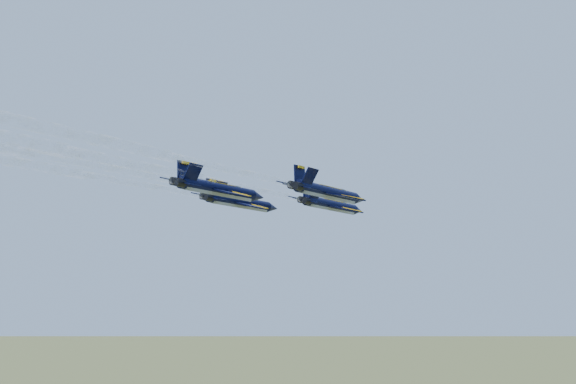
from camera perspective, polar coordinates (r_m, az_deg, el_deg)
The scene contains 4 objects.
jet_lead at distance 105.81m, azimuth 3.94°, elevation -1.21°, with size 12.90×17.25×4.59m.
jet_left at distance 101.52m, azimuth -4.21°, elevation -0.93°, with size 12.90×17.25×4.59m.
jet_right at distance 89.73m, azimuth 3.65°, elevation -0.07°, with size 12.90×17.25×4.59m.
jet_slot at distance 86.76m, azimuth -6.08°, elevation 0.21°, with size 12.90×17.25×4.59m.
Camera 1 is at (53.92, -75.60, 92.04)m, focal length 40.00 mm.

